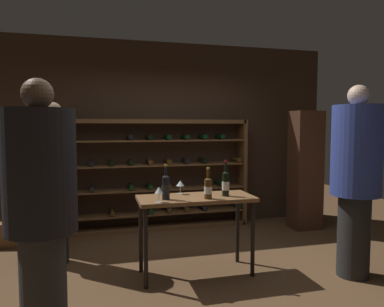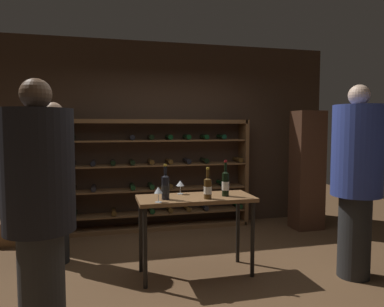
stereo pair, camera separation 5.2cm
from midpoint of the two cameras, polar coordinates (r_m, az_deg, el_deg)
The scene contains 14 objects.
ground_plane at distance 4.08m, azimuth 1.20°, elevation -18.74°, with size 10.10×10.10×0.00m, color brown.
back_wall at distance 5.76m, azimuth -4.12°, elevation 2.92°, with size 5.51×0.10×2.92m, color #3D2B1E.
wine_rack at distance 5.58m, azimuth -4.95°, elevation -3.40°, with size 2.83×0.32×1.70m.
tasting_table at distance 3.87m, azimuth 0.98°, elevation -8.37°, with size 1.23×0.53×0.85m.
person_guest_plum_blouse at distance 2.86m, azimuth -22.68°, elevation -6.78°, with size 0.51×0.51×1.94m.
person_guest_khaki at distance 4.43m, azimuth -20.65°, elevation -3.25°, with size 0.42×0.42×1.87m.
person_bystander_dark_jacket at distance 4.13m, azimuth 25.06°, elevation -2.78°, with size 0.51×0.51×2.03m.
wine_crate at distance 5.54m, azimuth -26.34°, elevation -11.19°, with size 0.48×0.34×0.32m, color brown.
display_cabinet at distance 5.87m, azimuth 18.11°, elevation -2.54°, with size 0.44×0.36×1.84m, color #4C2D1E.
wine_bottle_red_label at distance 3.72m, azimuth 2.93°, elevation -5.46°, with size 0.08×0.08×0.33m.
wine_bottle_amber_reserve at distance 3.87m, azimuth 5.74°, elevation -4.73°, with size 0.08×0.08×0.39m.
wine_bottle_green_slim at distance 3.68m, azimuth -3.85°, elevation -5.30°, with size 0.08×0.08×0.36m.
wine_glass_stemmed_right at distance 3.97m, azimuth -1.51°, elevation -4.85°, with size 0.09×0.09×0.15m.
wine_glass_stemmed_left at distance 3.55m, azimuth -4.97°, elevation -5.94°, with size 0.08×0.08×0.15m.
Camera 2 is at (-0.96, -3.63, 1.59)m, focal length 33.48 mm.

